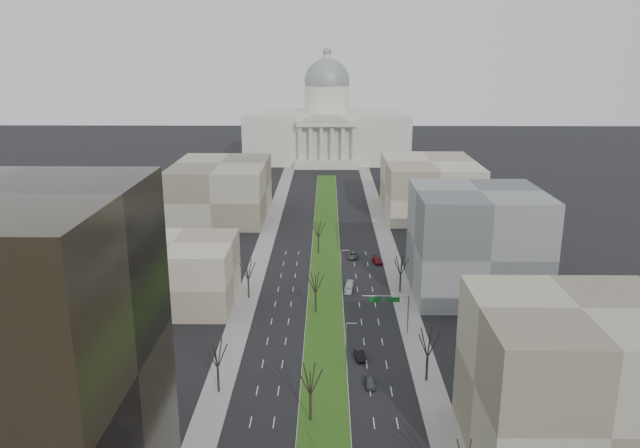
# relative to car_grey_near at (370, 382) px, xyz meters

# --- Properties ---
(ground) EXTENTS (600.00, 600.00, 0.00)m
(ground) POSITION_rel_car_grey_near_xyz_m (-7.56, 69.75, -0.68)
(ground) COLOR black
(ground) RESTS_ON ground
(median) EXTENTS (8.00, 222.03, 0.20)m
(median) POSITION_rel_car_grey_near_xyz_m (-7.56, 68.74, -0.58)
(median) COLOR #999993
(median) RESTS_ON ground
(sidewalk_left) EXTENTS (5.00, 330.00, 0.15)m
(sidewalk_left) POSITION_rel_car_grey_near_xyz_m (-25.06, 44.75, -0.60)
(sidewalk_left) COLOR gray
(sidewalk_left) RESTS_ON ground
(sidewalk_right) EXTENTS (5.00, 330.00, 0.15)m
(sidewalk_right) POSITION_rel_car_grey_near_xyz_m (9.94, 44.75, -0.60)
(sidewalk_right) COLOR gray
(sidewalk_right) RESTS_ON ground
(capitol) EXTENTS (80.00, 46.00, 55.00)m
(capitol) POSITION_rel_car_grey_near_xyz_m (-7.56, 219.33, 15.63)
(capitol) COLOR beige
(capitol) RESTS_ON ground
(building_beige_left) EXTENTS (26.00, 22.00, 14.00)m
(building_beige_left) POSITION_rel_car_grey_near_xyz_m (-40.56, 34.75, 6.32)
(building_beige_left) COLOR #9E907B
(building_beige_left) RESTS_ON ground
(building_tan_right) EXTENTS (26.00, 24.00, 22.00)m
(building_tan_right) POSITION_rel_car_grey_near_xyz_m (25.44, -18.25, 10.32)
(building_tan_right) COLOR gray
(building_tan_right) RESTS_ON ground
(building_grey_right) EXTENTS (28.00, 26.00, 24.00)m
(building_grey_right) POSITION_rel_car_grey_near_xyz_m (26.44, 41.75, 11.32)
(building_grey_right) COLOR #5E6062
(building_grey_right) RESTS_ON ground
(building_far_left) EXTENTS (30.00, 40.00, 18.00)m
(building_far_left) POSITION_rel_car_grey_near_xyz_m (-42.56, 109.75, 8.32)
(building_far_left) COLOR gray
(building_far_left) RESTS_ON ground
(building_far_right) EXTENTS (30.00, 40.00, 18.00)m
(building_far_right) POSITION_rel_car_grey_near_xyz_m (27.44, 114.75, 8.32)
(building_far_right) COLOR #9E907B
(building_far_right) RESTS_ON ground
(tree_left_mid) EXTENTS (5.40, 5.40, 9.72)m
(tree_left_mid) POSITION_rel_car_grey_near_xyz_m (-24.76, -2.25, 6.32)
(tree_left_mid) COLOR black
(tree_left_mid) RESTS_ON ground
(tree_left_far) EXTENTS (5.28, 5.28, 9.50)m
(tree_left_far) POSITION_rel_car_grey_near_xyz_m (-24.76, 37.75, 6.17)
(tree_left_far) COLOR black
(tree_left_far) RESTS_ON ground
(tree_right_mid) EXTENTS (5.52, 5.52, 9.94)m
(tree_right_mid) POSITION_rel_car_grey_near_xyz_m (9.64, 1.75, 6.48)
(tree_right_mid) COLOR black
(tree_right_mid) RESTS_ON ground
(tree_right_far) EXTENTS (5.04, 5.04, 9.07)m
(tree_right_far) POSITION_rel_car_grey_near_xyz_m (9.64, 41.75, 5.85)
(tree_right_far) COLOR black
(tree_right_far) RESTS_ON ground
(tree_median_a) EXTENTS (5.40, 5.40, 9.72)m
(tree_median_a) POSITION_rel_car_grey_near_xyz_m (-9.56, -10.25, 6.32)
(tree_median_a) COLOR black
(tree_median_a) RESTS_ON ground
(tree_median_b) EXTENTS (5.40, 5.40, 9.72)m
(tree_median_b) POSITION_rel_car_grey_near_xyz_m (-9.56, 29.75, 6.32)
(tree_median_b) COLOR black
(tree_median_b) RESTS_ON ground
(tree_median_c) EXTENTS (5.40, 5.40, 9.72)m
(tree_median_c) POSITION_rel_car_grey_near_xyz_m (-9.56, 69.75, 6.32)
(tree_median_c) COLOR black
(tree_median_c) RESTS_ON ground
(streetlamp_median_b) EXTENTS (1.90, 0.20, 9.16)m
(streetlamp_median_b) POSITION_rel_car_grey_near_xyz_m (-3.80, 4.75, 4.13)
(streetlamp_median_b) COLOR gray
(streetlamp_median_b) RESTS_ON ground
(streetlamp_median_c) EXTENTS (1.90, 0.20, 9.16)m
(streetlamp_median_c) POSITION_rel_car_grey_near_xyz_m (-3.80, 44.75, 4.13)
(streetlamp_median_c) COLOR gray
(streetlamp_median_c) RESTS_ON ground
(mast_arm_signs) EXTENTS (9.12, 0.24, 8.09)m
(mast_arm_signs) POSITION_rel_car_grey_near_xyz_m (5.93, 19.78, 5.43)
(mast_arm_signs) COLOR gray
(mast_arm_signs) RESTS_ON ground
(car_grey_near) EXTENTS (1.85, 4.07, 1.35)m
(car_grey_near) POSITION_rel_car_grey_near_xyz_m (0.00, 0.00, 0.00)
(car_grey_near) COLOR #43464A
(car_grey_near) RESTS_ON ground
(car_black) EXTENTS (2.03, 4.60, 1.47)m
(car_black) POSITION_rel_car_grey_near_xyz_m (-1.20, 9.55, 0.06)
(car_black) COLOR black
(car_black) RESTS_ON ground
(car_red) EXTENTS (2.78, 5.14, 1.41)m
(car_red) POSITION_rel_car_grey_near_xyz_m (5.94, 61.97, 0.03)
(car_red) COLOR maroon
(car_red) RESTS_ON ground
(car_grey_far) EXTENTS (2.95, 5.38, 1.43)m
(car_grey_far) POSITION_rel_car_grey_near_xyz_m (-0.30, 66.23, 0.04)
(car_grey_far) COLOR #575B5F
(car_grey_far) RESTS_ON ground
(box_van) EXTENTS (2.29, 6.61, 1.80)m
(box_van) POSITION_rel_car_grey_near_xyz_m (-2.06, 42.54, 0.22)
(box_van) COLOR white
(box_van) RESTS_ON ground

